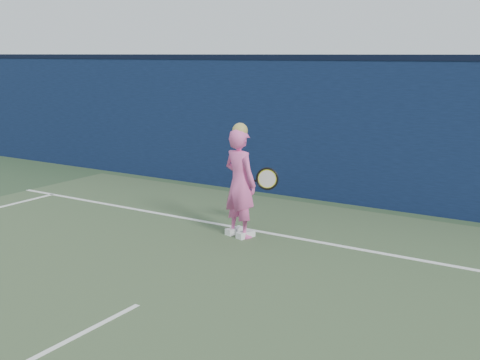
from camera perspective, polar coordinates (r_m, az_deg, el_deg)
The scene contains 6 objects.
ground at distance 5.95m, azimuth -16.32°, elevation -14.68°, with size 80.00×80.00×0.00m, color #31482C.
backstop_wall at distance 10.84m, azimuth 9.85°, elevation 4.49°, with size 24.00×0.40×2.50m, color #0C1835.
wall_cap at distance 10.75m, azimuth 10.10°, elevation 11.38°, with size 24.00×0.42×0.10m, color black.
player at distance 8.61m, azimuth 0.00°, elevation -0.26°, with size 0.66×0.52×1.66m.
racket at distance 8.94m, azimuth 2.41°, elevation 0.08°, with size 0.64×0.17×0.34m.
court_lines at distance 5.76m, azimuth -18.86°, elevation -15.65°, with size 11.00×12.04×0.01m.
Camera 1 is at (4.08, -3.45, 2.61)m, focal length 45.00 mm.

